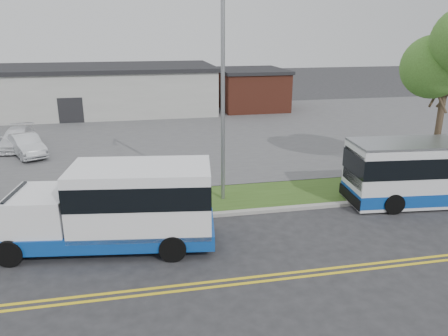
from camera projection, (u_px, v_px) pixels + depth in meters
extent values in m
plane|color=#28282B|center=(162.00, 232.00, 17.12)|extent=(140.00, 140.00, 0.00)
cube|color=yellow|center=(171.00, 286.00, 13.53)|extent=(70.00, 0.12, 0.01)
cube|color=yellow|center=(172.00, 292.00, 13.25)|extent=(70.00, 0.12, 0.01)
cube|color=#9E9B93|center=(160.00, 219.00, 18.12)|extent=(80.00, 0.30, 0.15)
cube|color=#324D19|center=(158.00, 203.00, 19.81)|extent=(80.00, 3.30, 0.10)
cube|color=#4C4C4F|center=(147.00, 134.00, 32.96)|extent=(80.00, 25.00, 0.10)
cube|color=#9E9E99|center=(77.00, 92.00, 40.55)|extent=(25.00, 10.00, 4.00)
cube|color=black|center=(74.00, 68.00, 39.89)|extent=(25.40, 10.40, 0.35)
cube|color=black|center=(71.00, 111.00, 36.21)|extent=(2.00, 0.15, 2.20)
cube|color=brown|center=(251.00, 91.00, 42.83)|extent=(6.00, 7.00, 3.60)
cube|color=black|center=(251.00, 70.00, 42.24)|extent=(6.30, 7.30, 0.30)
cylinder|color=#3A2C1F|center=(437.00, 136.00, 21.84)|extent=(0.32, 0.32, 4.76)
cylinder|color=gray|center=(223.00, 96.00, 18.82)|extent=(0.18, 0.18, 9.50)
cube|color=#0D3D92|center=(110.00, 231.00, 15.86)|extent=(7.83, 3.58, 0.56)
cube|color=white|center=(142.00, 197.00, 15.55)|extent=(5.20, 3.21, 2.33)
cube|color=black|center=(141.00, 187.00, 15.43)|extent=(5.22, 3.26, 0.83)
cube|color=white|center=(41.00, 210.00, 15.45)|extent=(2.31, 2.64, 1.33)
cube|color=black|center=(16.00, 205.00, 15.34)|extent=(0.40, 2.11, 1.00)
cube|color=white|center=(8.00, 225.00, 15.55)|extent=(1.42, 2.41, 0.61)
sphere|color=#FFD88C|center=(2.00, 217.00, 16.33)|extent=(0.25, 0.25, 0.22)
cylinder|color=black|center=(9.00, 253.00, 14.58)|extent=(0.97, 0.44, 0.93)
cylinder|color=black|center=(35.00, 223.00, 16.86)|extent=(0.97, 0.44, 0.93)
cylinder|color=black|center=(173.00, 248.00, 14.91)|extent=(0.97, 0.44, 0.93)
cylinder|color=black|center=(176.00, 219.00, 17.19)|extent=(0.97, 0.44, 0.93)
cube|color=black|center=(354.00, 168.00, 19.22)|extent=(0.30, 2.16, 1.50)
cube|color=black|center=(350.00, 196.00, 19.63)|extent=(0.33, 2.34, 0.47)
cylinder|color=black|center=(394.00, 204.00, 18.73)|extent=(0.92, 0.38, 0.90)
cylinder|color=black|center=(372.00, 186.00, 20.82)|extent=(0.92, 0.38, 0.90)
imported|color=black|center=(67.00, 196.00, 17.85)|extent=(0.80, 0.60, 1.97)
imported|color=silver|center=(27.00, 145.00, 26.87)|extent=(3.10, 4.28, 1.34)
imported|color=white|center=(17.00, 138.00, 28.64)|extent=(2.03, 4.56, 1.30)
sphere|color=white|center=(61.00, 218.00, 17.81)|extent=(0.32, 0.32, 0.32)
sphere|color=white|center=(77.00, 212.00, 18.39)|extent=(0.32, 0.32, 0.32)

